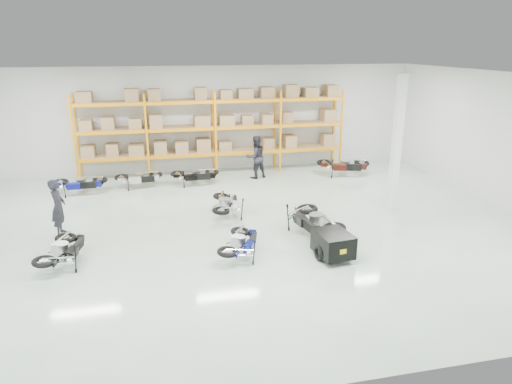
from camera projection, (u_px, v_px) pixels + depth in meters
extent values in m
plane|color=silver|center=(243.00, 228.00, 13.99)|extent=(18.00, 18.00, 0.00)
plane|color=white|center=(242.00, 77.00, 12.59)|extent=(18.00, 18.00, 0.00)
plane|color=silver|center=(212.00, 119.00, 19.79)|extent=(18.00, 0.00, 18.00)
plane|color=silver|center=(331.00, 264.00, 6.79)|extent=(18.00, 0.00, 18.00)
plane|color=silver|center=(509.00, 142.00, 15.14)|extent=(0.00, 14.00, 14.00)
cube|color=orange|center=(74.00, 141.00, 17.86)|extent=(0.08, 0.08, 3.50)
cube|color=orange|center=(77.00, 136.00, 18.70)|extent=(0.08, 0.08, 3.50)
cube|color=orange|center=(147.00, 138.00, 18.44)|extent=(0.08, 0.08, 3.50)
cube|color=orange|center=(147.00, 134.00, 19.27)|extent=(0.08, 0.08, 3.50)
cube|color=orange|center=(216.00, 135.00, 19.01)|extent=(0.08, 0.08, 3.50)
cube|color=orange|center=(213.00, 131.00, 19.85)|extent=(0.08, 0.08, 3.50)
cube|color=orange|center=(280.00, 132.00, 19.59)|extent=(0.08, 0.08, 3.50)
cube|color=orange|center=(275.00, 128.00, 20.42)|extent=(0.08, 0.08, 3.50)
cube|color=orange|center=(341.00, 130.00, 20.16)|extent=(0.08, 0.08, 3.50)
cube|color=orange|center=(334.00, 126.00, 21.00)|extent=(0.08, 0.08, 3.50)
cube|color=orange|center=(113.00, 160.00, 18.41)|extent=(2.70, 0.08, 0.12)
cube|color=orange|center=(115.00, 155.00, 19.25)|extent=(2.70, 0.08, 0.12)
cube|color=tan|center=(114.00, 156.00, 18.81)|extent=(2.68, 0.88, 0.02)
cube|color=tan|center=(113.00, 150.00, 18.74)|extent=(2.40, 0.70, 0.44)
cube|color=orange|center=(183.00, 156.00, 18.99)|extent=(2.70, 0.08, 0.12)
cube|color=orange|center=(181.00, 152.00, 19.82)|extent=(2.70, 0.08, 0.12)
cube|color=tan|center=(182.00, 152.00, 19.38)|extent=(2.68, 0.88, 0.02)
cube|color=tan|center=(182.00, 147.00, 19.31)|extent=(2.40, 0.70, 0.44)
cube|color=orange|center=(249.00, 153.00, 19.56)|extent=(2.70, 0.08, 0.12)
cube|color=orange|center=(245.00, 148.00, 20.40)|extent=(2.70, 0.08, 0.12)
cube|color=tan|center=(247.00, 149.00, 19.96)|extent=(2.68, 0.88, 0.02)
cube|color=tan|center=(247.00, 144.00, 19.89)|extent=(2.40, 0.70, 0.44)
cube|color=orange|center=(311.00, 150.00, 20.14)|extent=(2.70, 0.08, 0.12)
cube|color=orange|center=(304.00, 146.00, 20.97)|extent=(2.70, 0.08, 0.12)
cube|color=tan|center=(307.00, 146.00, 20.53)|extent=(2.68, 0.88, 0.02)
cube|color=tan|center=(308.00, 141.00, 20.46)|extent=(2.40, 0.70, 0.44)
cube|color=orange|center=(110.00, 133.00, 18.07)|extent=(2.70, 0.08, 0.12)
cube|color=orange|center=(112.00, 129.00, 18.91)|extent=(2.70, 0.08, 0.12)
cube|color=tan|center=(111.00, 129.00, 18.47)|extent=(2.68, 0.88, 0.02)
cube|color=tan|center=(110.00, 124.00, 18.40)|extent=(2.40, 0.70, 0.44)
cube|color=orange|center=(182.00, 130.00, 18.65)|extent=(2.70, 0.08, 0.12)
cube|color=orange|center=(180.00, 126.00, 19.48)|extent=(2.70, 0.08, 0.12)
cube|color=tan|center=(181.00, 127.00, 19.04)|extent=(2.68, 0.88, 0.02)
cube|color=tan|center=(180.00, 121.00, 18.97)|extent=(2.40, 0.70, 0.44)
cube|color=orange|center=(248.00, 128.00, 19.22)|extent=(2.70, 0.08, 0.12)
cube|color=orange|center=(244.00, 124.00, 20.06)|extent=(2.70, 0.08, 0.12)
cube|color=tan|center=(246.00, 124.00, 19.62)|extent=(2.68, 0.88, 0.02)
cube|color=tan|center=(246.00, 119.00, 19.55)|extent=(2.40, 0.70, 0.44)
cube|color=orange|center=(312.00, 125.00, 19.80)|extent=(2.70, 0.08, 0.12)
cube|color=orange|center=(305.00, 122.00, 20.63)|extent=(2.70, 0.08, 0.12)
cube|color=tan|center=(308.00, 122.00, 20.19)|extent=(2.68, 0.88, 0.02)
cube|color=tan|center=(308.00, 117.00, 20.12)|extent=(2.40, 0.70, 0.44)
cube|color=orange|center=(108.00, 105.00, 17.73)|extent=(2.70, 0.08, 0.12)
cube|color=orange|center=(109.00, 102.00, 18.57)|extent=(2.70, 0.08, 0.12)
cube|color=tan|center=(108.00, 102.00, 18.13)|extent=(2.68, 0.88, 0.02)
cube|color=tan|center=(108.00, 96.00, 18.06)|extent=(2.40, 0.70, 0.44)
cube|color=orange|center=(180.00, 103.00, 18.31)|extent=(2.70, 0.08, 0.12)
cube|color=orange|center=(179.00, 100.00, 19.14)|extent=(2.70, 0.08, 0.12)
cube|color=tan|center=(179.00, 100.00, 18.70)|extent=(2.68, 0.88, 0.02)
cube|color=tan|center=(179.00, 94.00, 18.63)|extent=(2.40, 0.70, 0.44)
cube|color=orange|center=(248.00, 101.00, 18.88)|extent=(2.70, 0.08, 0.12)
cube|color=orange|center=(244.00, 99.00, 19.72)|extent=(2.70, 0.08, 0.12)
cube|color=tan|center=(246.00, 98.00, 19.28)|extent=(2.68, 0.88, 0.02)
cube|color=tan|center=(246.00, 93.00, 19.21)|extent=(2.40, 0.70, 0.44)
cube|color=orange|center=(313.00, 99.00, 19.46)|extent=(2.70, 0.08, 0.12)
cube|color=orange|center=(306.00, 97.00, 20.29)|extent=(2.70, 0.08, 0.12)
cube|color=tan|center=(309.00, 97.00, 19.85)|extent=(2.68, 0.88, 0.02)
cube|color=tan|center=(309.00, 91.00, 19.78)|extent=(2.40, 0.70, 0.44)
cube|color=white|center=(397.00, 144.00, 14.82)|extent=(0.25, 0.25, 4.50)
cube|color=black|center=(333.00, 243.00, 11.84)|extent=(0.93, 1.12, 0.60)
cube|color=yellow|center=(341.00, 252.00, 11.35)|extent=(0.17, 0.04, 0.12)
torus|color=black|center=(318.00, 253.00, 11.82)|extent=(0.09, 0.41, 0.41)
torus|color=black|center=(347.00, 250.00, 11.99)|extent=(0.09, 0.41, 0.41)
cylinder|color=black|center=(324.00, 231.00, 12.47)|extent=(0.16, 0.97, 0.04)
imported|color=black|center=(58.00, 207.00, 13.26)|extent=(0.41, 0.62, 1.68)
imported|color=#22212A|center=(256.00, 157.00, 18.90)|extent=(1.03, 0.90, 1.79)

